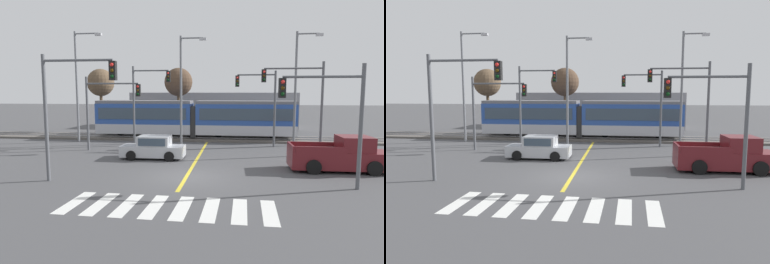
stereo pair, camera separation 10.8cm
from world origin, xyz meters
The scene contains 28 objects.
ground_plane centered at (0.00, 0.00, 0.00)m, with size 200.00×200.00×0.00m, color #474749.
track_bed centered at (0.00, 14.38, 0.09)m, with size 120.00×4.00×0.18m, color #56514C.
rail_near centered at (0.00, 13.66, 0.23)m, with size 120.00×0.08×0.10m, color #939399.
rail_far centered at (0.00, 15.10, 0.23)m, with size 120.00×0.08×0.10m, color #939399.
light_rail_tram centered at (-1.37, 14.37, 2.05)m, with size 18.50×2.64×3.43m.
crosswalk_stripe_0 centered at (-3.85, -4.75, 0.00)m, with size 0.56×2.80×0.01m, color silver.
crosswalk_stripe_1 centered at (-2.75, -4.78, 0.00)m, with size 0.56×2.80×0.01m, color silver.
crosswalk_stripe_2 centered at (-1.65, -4.80, 0.00)m, with size 0.56×2.80×0.01m, color silver.
crosswalk_stripe_3 centered at (-0.55, -4.82, 0.00)m, with size 0.56×2.80×0.01m, color silver.
crosswalk_stripe_4 centered at (0.55, -4.84, 0.00)m, with size 0.56×2.80×0.01m, color silver.
crosswalk_stripe_5 centered at (1.65, -4.87, 0.00)m, with size 0.56×2.80×0.01m, color silver.
crosswalk_stripe_6 centered at (2.75, -4.89, 0.00)m, with size 0.56×2.80×0.01m, color silver.
crosswalk_stripe_7 centered at (3.85, -4.91, 0.00)m, with size 0.56×2.80×0.01m, color silver.
lane_centre_line centered at (0.00, 4.77, 0.00)m, with size 0.20×15.21×0.01m, color gold.
sedan_crossing centered at (-2.93, 4.61, 0.70)m, with size 4.20×1.92×1.52m.
pickup_truck centered at (8.43, 2.43, 0.84)m, with size 5.43×2.31×1.98m.
traffic_light_far_left centered at (-5.06, 10.63, 4.30)m, with size 3.25×0.38×6.56m.
traffic_light_mid_left centered at (-7.14, 7.18, 3.69)m, with size 4.25×0.38×5.57m.
traffic_light_near_left centered at (-5.50, -1.75, 4.17)m, with size 3.75×0.38×6.24m.
traffic_light_near_right centered at (6.83, -1.31, 3.71)m, with size 3.75×0.38×5.69m.
traffic_light_far_right centered at (4.52, 10.60, 4.05)m, with size 3.25×0.38×6.10m.
traffic_light_mid_right centered at (7.03, 7.26, 4.31)m, with size 4.25×0.38×6.50m.
street_lamp_west centered at (-11.12, 11.15, 5.43)m, with size 2.49×0.28×9.59m.
street_lamp_centre centered at (-1.90, 11.05, 5.10)m, with size 2.21×0.28×9.02m.
street_lamp_east centered at (7.44, 11.39, 5.19)m, with size 2.09×0.28×9.23m.
bare_tree_far_west centered at (-11.95, 17.92, 5.36)m, with size 2.90×2.90×6.87m.
bare_tree_west centered at (-3.63, 18.75, 5.41)m, with size 3.00×3.00×6.96m.
building_backdrop_far centered at (-0.40, 26.23, 2.17)m, with size 20.21×6.00×4.33m, color gray.
Camera 1 is at (2.60, -17.41, 4.45)m, focal length 32.00 mm.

